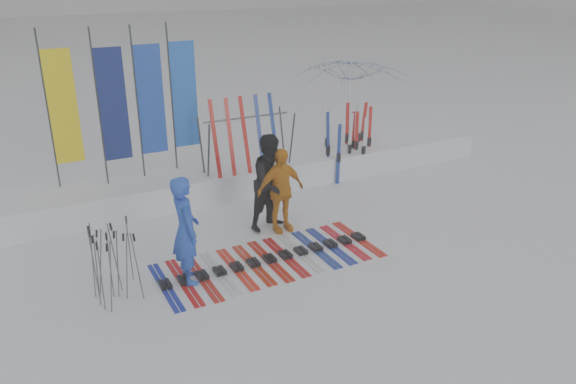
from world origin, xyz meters
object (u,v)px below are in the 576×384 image
tent_canopy (350,108)px  person_black (272,182)px  person_yellow (281,190)px  person_blue (186,230)px  ski_row (269,259)px  ski_rack (247,135)px

tent_canopy → person_black: bearing=-140.9°
person_yellow → tent_canopy: size_ratio=0.56×
person_blue → person_black: bearing=-57.9°
person_blue → person_yellow: (2.22, 1.01, -0.08)m
person_black → ski_row: bearing=-134.7°
ski_row → ski_rack: ski_rack is taller
ski_row → ski_rack: bearing=72.5°
ski_rack → tent_canopy: bearing=19.4°
person_black → person_blue: bearing=-166.6°
tent_canopy → ski_rack: (-3.56, -1.25, 0.04)m
person_black → person_yellow: 0.26m
person_black → ski_row: (-0.68, -1.27, -0.92)m
ski_row → ski_rack: 3.58m
person_blue → ski_rack: size_ratio=0.90×
person_yellow → person_blue: bearing=-158.0°
person_blue → ski_rack: same height
person_yellow → ski_row: person_yellow is taller
person_blue → person_yellow: bearing=-63.3°
person_yellow → ski_row: size_ratio=0.43×
person_black → tent_canopy: (3.87, 3.15, 0.39)m
ski_rack → ski_row: bearing=-107.5°
tent_canopy → ski_row: size_ratio=0.76×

